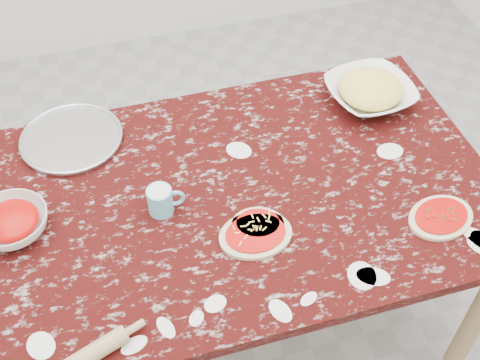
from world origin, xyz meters
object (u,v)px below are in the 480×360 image
rolling_pin (84,359)px  cheese_bowl (370,93)px  pizza_tray (72,139)px  flour_mug (161,200)px  worktable (240,208)px  sauce_bowl (12,224)px

rolling_pin → cheese_bowl: bearing=33.5°
rolling_pin → pizza_tray: bearing=86.5°
flour_mug → rolling_pin: (-0.28, -0.43, -0.02)m
flour_mug → rolling_pin: flour_mug is taller
worktable → flour_mug: size_ratio=13.99×
flour_mug → cheese_bowl: bearing=19.7°
pizza_tray → rolling_pin: bearing=-93.5°
pizza_tray → flour_mug: 0.45m
worktable → pizza_tray: size_ratio=4.77×
rolling_pin → worktable: bearing=39.7°
pizza_tray → sauce_bowl: size_ratio=1.56×
cheese_bowl → rolling_pin: bearing=-146.5°
pizza_tray → rolling_pin: 0.82m
pizza_tray → worktable: bearing=-38.1°
sauce_bowl → cheese_bowl: bearing=11.2°
worktable → rolling_pin: bearing=-140.3°
cheese_bowl → flour_mug: bearing=-160.3°
sauce_bowl → flour_mug: (0.43, -0.05, 0.01)m
sauce_bowl → cheese_bowl: (1.24, 0.25, 0.00)m
flour_mug → pizza_tray: bearing=121.2°
worktable → flour_mug: 0.28m
worktable → pizza_tray: 0.62m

